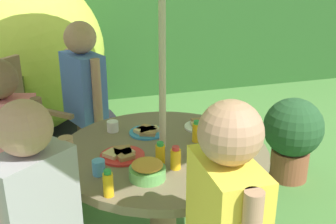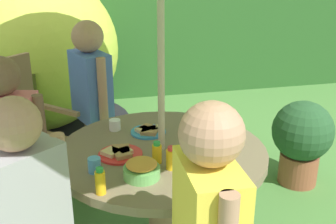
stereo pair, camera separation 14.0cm
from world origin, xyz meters
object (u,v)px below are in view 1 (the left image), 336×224
object	(u,v)px
wooden_chair	(14,133)
snack_bowl	(147,170)
child_in_pink_shirt	(7,140)
cup_near	(113,126)
child_in_blue_shirt	(84,88)
juice_bottle_near_left	(197,132)
garden_table	(163,174)
plate_front_edge	(202,125)
child_in_grey_shirt	(35,208)
child_in_yellow_shirt	(225,224)
plate_far_right	(147,131)
cup_far	(99,167)
plate_center_front	(208,157)
potted_plant	(292,134)
juice_bottle_mid_left	(108,184)
juice_bottle_near_right	(160,153)
dome_tent	(17,53)
juice_bottle_center_back	(175,158)
plate_far_left	(122,154)

from	to	relation	value
wooden_chair	snack_bowl	bearing A→B (deg)	-104.26
child_in_pink_shirt	cup_near	bearing A→B (deg)	25.21
child_in_blue_shirt	juice_bottle_near_left	xyz separation A→B (m)	(0.53, -0.79, -0.06)
garden_table	plate_front_edge	size ratio (longest dim) A/B	5.45
wooden_chair	child_in_grey_shirt	size ratio (longest dim) A/B	0.86
child_in_yellow_shirt	plate_far_right	size ratio (longest dim) A/B	6.11
cup_far	child_in_grey_shirt	bearing A→B (deg)	-131.61
juice_bottle_near_left	wooden_chair	bearing A→B (deg)	143.95
child_in_grey_shirt	cup_near	distance (m)	0.92
child_in_pink_shirt	plate_center_front	distance (m)	1.06
garden_table	potted_plant	bearing A→B (deg)	25.67
child_in_blue_shirt	snack_bowl	bearing A→B (deg)	-12.52
child_in_grey_shirt	juice_bottle_mid_left	xyz separation A→B (m)	(0.30, 0.12, -0.02)
juice_bottle_near_right	plate_front_edge	bearing A→B (deg)	44.96
child_in_pink_shirt	juice_bottle_near_right	world-z (taller)	child_in_pink_shirt
child_in_blue_shirt	plate_front_edge	world-z (taller)	child_in_blue_shirt
wooden_chair	plate_front_edge	xyz separation A→B (m)	(1.11, -0.56, 0.15)
dome_tent	child_in_grey_shirt	xyz separation A→B (m)	(0.17, -2.75, -0.01)
child_in_yellow_shirt	juice_bottle_center_back	bearing A→B (deg)	-0.14
potted_plant	child_in_grey_shirt	size ratio (longest dim) A/B	0.55
garden_table	child_in_blue_shirt	xyz separation A→B (m)	(-0.32, 0.83, 0.27)
child_in_pink_shirt	child_in_yellow_shirt	bearing A→B (deg)	-38.94
potted_plant	juice_bottle_mid_left	bearing A→B (deg)	-148.55
child_in_blue_shirt	juice_bottle_mid_left	world-z (taller)	child_in_blue_shirt
plate_far_right	plate_far_left	bearing A→B (deg)	-127.99
child_in_pink_shirt	cup_near	distance (m)	0.59
wooden_chair	potted_plant	size ratio (longest dim) A/B	1.56
juice_bottle_center_back	cup_near	bearing A→B (deg)	111.71
garden_table	plate_far_left	distance (m)	0.28
plate_front_edge	juice_bottle_near_right	xyz separation A→B (m)	(-0.36, -0.36, 0.04)
child_in_pink_shirt	cup_near	world-z (taller)	child_in_pink_shirt
child_in_yellow_shirt	snack_bowl	size ratio (longest dim) A/B	7.24
child_in_yellow_shirt	child_in_pink_shirt	bearing A→B (deg)	38.00
child_in_grey_shirt	snack_bowl	xyz separation A→B (m)	(0.50, 0.22, -0.03)
wooden_chair	child_in_pink_shirt	world-z (taller)	child_in_pink_shirt
plate_far_right	juice_bottle_mid_left	world-z (taller)	juice_bottle_mid_left
dome_tent	juice_bottle_mid_left	size ratio (longest dim) A/B	17.23
child_in_blue_shirt	child_in_pink_shirt	xyz separation A→B (m)	(-0.47, -0.63, -0.05)
child_in_pink_shirt	plate_far_left	distance (m)	0.61
dome_tent	plate_far_left	bearing A→B (deg)	-66.01
potted_plant	juice_bottle_near_right	distance (m)	1.50
snack_bowl	juice_bottle_mid_left	bearing A→B (deg)	-153.81
plate_center_front	juice_bottle_near_right	size ratio (longest dim) A/B	1.87
cup_far	juice_bottle_near_left	bearing A→B (deg)	20.61
plate_center_front	cup_far	world-z (taller)	cup_far
garden_table	juice_bottle_near_right	world-z (taller)	juice_bottle_near_right
snack_bowl	juice_bottle_near_left	world-z (taller)	juice_bottle_near_left
cup_far	child_in_yellow_shirt	bearing A→B (deg)	-62.03
dome_tent	snack_bowl	distance (m)	2.62
child_in_yellow_shirt	plate_far_left	size ratio (longest dim) A/B	5.45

